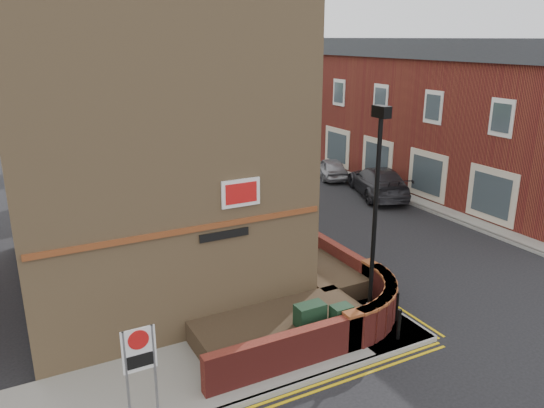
{
  "coord_description": "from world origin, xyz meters",
  "views": [
    {
      "loc": [
        -7.01,
        -9.31,
        8.05
      ],
      "look_at": [
        -0.02,
        4.0,
        3.3
      ],
      "focal_mm": 35.0,
      "sensor_mm": 36.0,
      "label": 1
    }
  ],
  "objects": [
    {
      "name": "yellow_lines_main",
      "position": [
        3.25,
        16.0,
        0.01
      ],
      "size": [
        0.28,
        32.0,
        0.01
      ],
      "primitive_type": "cube",
      "color": "gold",
      "rests_on": "ground"
    },
    {
      "name": "utility_cabinet_small",
      "position": [
        0.5,
        1.0,
        0.67
      ],
      "size": [
        0.55,
        0.4,
        1.1
      ],
      "primitive_type": "cube",
      "color": "black",
      "rests_on": "pavement_corner"
    },
    {
      "name": "silver_car_near",
      "position": [
        4.1,
        14.74,
        0.74
      ],
      "size": [
        2.46,
        4.7,
        1.47
      ],
      "primitive_type": "imported",
      "rotation": [
        0.0,
        0.0,
        0.21
      ],
      "color": "#B4B7BC",
      "rests_on": "ground"
    },
    {
      "name": "pavement_far",
      "position": [
        13.0,
        13.0,
        0.06
      ],
      "size": [
        4.0,
        40.0,
        0.12
      ],
      "primitive_type": "cube",
      "color": "gray",
      "rests_on": "ground"
    },
    {
      "name": "traffic_light_assembly",
      "position": [
        2.4,
        25.0,
        2.78
      ],
      "size": [
        0.2,
        0.16,
        4.2
      ],
      "color": "black",
      "rests_on": "pavement_main"
    },
    {
      "name": "tree_near",
      "position": [
        2.0,
        14.05,
        4.7
      ],
      "size": [
        3.64,
        3.65,
        6.7
      ],
      "color": "#382B1E",
      "rests_on": "pavement_main"
    },
    {
      "name": "bollard_far",
      "position": [
        2.6,
        1.2,
        0.57
      ],
      "size": [
        0.11,
        0.11,
        0.9
      ],
      "primitive_type": "cylinder",
      "color": "black",
      "rests_on": "pavement_corner"
    },
    {
      "name": "bollard_near",
      "position": [
        2.0,
        0.4,
        0.57
      ],
      "size": [
        0.11,
        0.11,
        0.9
      ],
      "primitive_type": "cylinder",
      "color": "black",
      "rests_on": "pavement_corner"
    },
    {
      "name": "kerb_main_near",
      "position": [
        3.0,
        16.0,
        0.06
      ],
      "size": [
        0.15,
        32.0,
        0.12
      ],
      "primitive_type": "cube",
      "color": "gray",
      "rests_on": "ground"
    },
    {
      "name": "ground",
      "position": [
        0.0,
        0.0,
        0.0
      ],
      "size": [
        120.0,
        120.0,
        0.0
      ],
      "primitive_type": "plane",
      "color": "black",
      "rests_on": "ground"
    },
    {
      "name": "grey_car_far",
      "position": [
        10.5,
        11.99,
        0.77
      ],
      "size": [
        3.91,
        5.74,
        1.54
      ],
      "primitive_type": "imported",
      "rotation": [
        0.0,
        0.0,
        2.78
      ],
      "color": "#29282D",
      "rests_on": "ground"
    },
    {
      "name": "pavement_main",
      "position": [
        2.0,
        16.0,
        0.06
      ],
      "size": [
        2.0,
        32.0,
        0.12
      ],
      "primitive_type": "cube",
      "color": "gray",
      "rests_on": "ground"
    },
    {
      "name": "zone_sign",
      "position": [
        -5.0,
        0.5,
        1.64
      ],
      "size": [
        0.72,
        0.07,
        2.2
      ],
      "color": "slate",
      "rests_on": "pavement_corner"
    },
    {
      "name": "tree_far",
      "position": [
        2.0,
        30.05,
        4.91
      ],
      "size": [
        3.81,
        3.81,
        7.0
      ],
      "color": "#382B1E",
      "rests_on": "pavement_main"
    },
    {
      "name": "far_terrace",
      "position": [
        14.5,
        17.0,
        4.04
      ],
      "size": [
        5.4,
        30.4,
        8.0
      ],
      "color": "maroon",
      "rests_on": "ground"
    },
    {
      "name": "corner_building",
      "position": [
        -2.84,
        8.0,
        6.23
      ],
      "size": [
        8.95,
        10.4,
        13.6
      ],
      "color": "#9C7B53",
      "rests_on": "ground"
    },
    {
      "name": "lamppost",
      "position": [
        1.6,
        1.2,
        3.34
      ],
      "size": [
        0.25,
        0.5,
        6.3
      ],
      "color": "black",
      "rests_on": "pavement_corner"
    },
    {
      "name": "red_car_main",
      "position": [
        5.0,
        18.27,
        0.72
      ],
      "size": [
        3.25,
        5.51,
        1.44
      ],
      "primitive_type": "imported",
      "rotation": [
        0.0,
        0.0,
        0.17
      ],
      "color": "maroon",
      "rests_on": "ground"
    },
    {
      "name": "tree_mid",
      "position": [
        2.0,
        22.05,
        5.2
      ],
      "size": [
        4.03,
        4.03,
        7.42
      ],
      "color": "#382B1E",
      "rests_on": "pavement_main"
    },
    {
      "name": "garden_wall",
      "position": [
        0.0,
        2.5,
        0.0
      ],
      "size": [
        6.8,
        6.0,
        1.2
      ],
      "primitive_type": null,
      "color": "maroon",
      "rests_on": "ground"
    },
    {
      "name": "kerb_main_far",
      "position": [
        11.0,
        13.0,
        0.06
      ],
      "size": [
        0.15,
        40.0,
        0.12
      ],
      "primitive_type": "cube",
      "color": "gray",
      "rests_on": "ground"
    },
    {
      "name": "utility_cabinet_large",
      "position": [
        -0.3,
        1.3,
        0.72
      ],
      "size": [
        0.8,
        0.45,
        1.2
      ],
      "primitive_type": "cube",
      "color": "black",
      "rests_on": "pavement_corner"
    },
    {
      "name": "pavement_corner",
      "position": [
        -3.5,
        1.5,
        0.06
      ],
      "size": [
        13.0,
        3.0,
        0.12
      ],
      "primitive_type": "cube",
      "color": "gray",
      "rests_on": "ground"
    },
    {
      "name": "silver_car_far",
      "position": [
        10.34,
        16.24,
        0.61
      ],
      "size": [
        2.52,
        3.86,
        1.22
      ],
      "primitive_type": "imported",
      "rotation": [
        0.0,
        0.0,
        2.81
      ],
      "color": "gray",
      "rests_on": "ground"
    },
    {
      "name": "far_terrace_cream",
      "position": [
        14.5,
        38.0,
        4.05
      ],
      "size": [
        5.4,
        12.4,
        8.0
      ],
      "color": "beige",
      "rests_on": "ground"
    }
  ]
}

